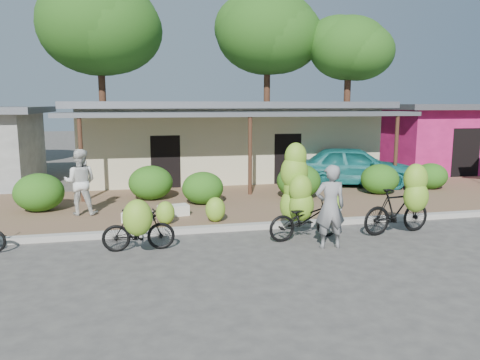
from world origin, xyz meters
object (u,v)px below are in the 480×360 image
Objects in this scene: tree_far_center at (95,25)px; bike_center at (300,201)px; sack_near at (173,210)px; tree_center_right at (264,31)px; teal_van at (354,166)px; bike_left at (138,227)px; vendor at (330,207)px; sack_far at (137,217)px; bike_right at (401,205)px; bystander at (80,182)px; tree_near_right at (345,47)px.

tree_far_center is 4.13× the size of bike_center.
sack_near is (2.81, -12.64, -6.96)m from tree_far_center.
tree_center_right is 2.10× the size of teal_van.
vendor reaches higher than bike_left.
vendor is (4.30, -2.85, 0.70)m from sack_far.
bike_right is 8.77m from bystander.
sack_far is at bearing -117.75° from tree_center_right.
bike_right is 2.24m from vendor.
bystander is at bearing -88.84° from tree_far_center.
teal_van reaches higher than sack_near.
tree_near_right is at bearing 46.22° from sack_far.
teal_van is at bearing -115.21° from vendor.
tree_far_center is 14.70m from sack_near.
bike_center reaches higher than sack_far.
vendor is at bearing 96.73° from bike_right.
tree_center_right is 5.00× the size of bystander.
bike_left is at bearing -128.59° from tree_near_right.
tree_center_right reaches higher than tree_near_right.
vendor is (-6.90, -14.54, -5.35)m from tree_near_right.
tree_far_center is 18.68m from bike_right.
tree_center_right reaches higher than bike_center.
tree_center_right is 16.98m from sack_far.
bike_right is at bearing 163.64° from bystander.
tree_near_right is 4.22× the size of bystander.
tree_near_right is 16.26m from bike_center.
bike_left is 3.04m from sack_near.
sack_near is at bearing 42.03° from bike_center.
vendor is (4.27, -0.54, 0.36)m from bike_left.
bystander is at bearing 24.57° from bike_left.
tree_near_right is 1.77× the size of teal_van.
sack_far is 2.17m from bystander.
tree_center_right is at bearing -20.96° from bike_center.
tree_far_center reaches higher than tree_near_right.
teal_van is at bearing -156.54° from bystander.
vendor reaches higher than sack_near.
tree_near_right is 3.96× the size of bike_right.
tree_far_center is 17.28m from bike_center.
bike_center is 2.73× the size of sack_near.
bystander is at bearing -125.20° from tree_center_right.
bystander reaches higher than vendor.
tree_near_right is at bearing -37.35° from bike_center.
tree_center_right is at bearing -95.49° from vendor.
tree_far_center is 4.98× the size of vendor.
sack_near is at bearing 54.37° from bike_right.
bike_left is at bearing 87.95° from bike_center.
tree_near_right is at bearing -27.03° from bike_right.
bike_center is (-3.24, -15.51, -6.37)m from tree_center_right.
sack_near is (-10.19, -11.14, -6.04)m from tree_near_right.
vendor is at bearing -170.61° from bike_center.
sack_near is at bearing 171.69° from bystander.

